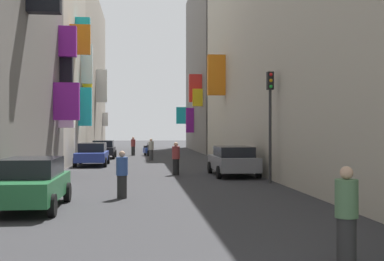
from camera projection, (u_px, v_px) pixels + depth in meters
The scene contains 17 objects.
ground_plane at pixel (152, 164), 33.46m from camera, with size 140.00×140.00×0.00m, color #2D2D30.
building_left_mid_b at pixel (31, 69), 33.70m from camera, with size 7.24×11.62×12.49m.
building_left_mid_c at pixel (67, 74), 50.97m from camera, with size 7.05×23.12×15.71m.
building_right_near at pixel (326, 30), 24.14m from camera, with size 7.20×39.63×14.00m.
building_right_mid_b at pixel (222, 67), 54.49m from camera, with size 7.31×19.32×17.95m.
parked_car_black at pixel (103, 149), 39.73m from camera, with size 1.90×3.92×1.40m.
parked_car_blue at pixel (92, 154), 31.75m from camera, with size 1.96×4.31×1.41m.
parked_car_grey at pixel (233, 160), 24.74m from camera, with size 2.02×4.48×1.44m.
parked_car_green at pixel (31, 182), 14.45m from camera, with size 1.86×4.19×1.44m.
scooter_blue at pixel (147, 150), 43.57m from camera, with size 0.64×1.92×1.13m.
scooter_black at pixel (149, 149), 46.10m from camera, with size 0.57×1.77×1.13m.
pedestrian_crossing at pixel (133, 146), 43.88m from camera, with size 0.54×0.54×1.61m.
pedestrian_near_left at pixel (176, 159), 25.25m from camera, with size 0.46×0.46×1.63m.
pedestrian_near_right at pixel (346, 216), 8.41m from camera, with size 0.49×0.49×1.65m.
pedestrian_mid_street at pixel (122, 175), 16.65m from camera, with size 0.53×0.53×1.56m.
pedestrian_far_away at pixel (151, 150), 37.03m from camera, with size 0.54×0.54×1.59m.
traffic_light_near_corner at pixel (270, 108), 21.28m from camera, with size 0.26×0.34×4.67m.
Camera 1 is at (-0.79, -3.55, 2.26)m, focal length 47.68 mm.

